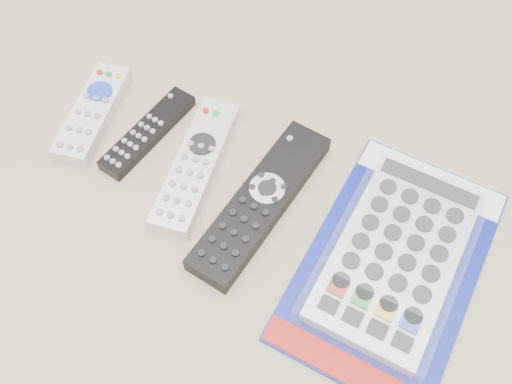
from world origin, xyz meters
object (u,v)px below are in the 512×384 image
at_px(remote_small_grey, 93,113).
at_px(remote_silver_dvd, 196,164).
at_px(remote_slim_black, 147,132).
at_px(jumbo_remote_packaged, 396,255).
at_px(remote_large_black, 261,202).

bearing_deg(remote_small_grey, remote_silver_dvd, -15.85).
distance_m(remote_slim_black, jumbo_remote_packaged, 0.38).
xyz_separation_m(remote_silver_dvd, remote_large_black, (0.10, -0.02, 0.00)).
height_order(remote_small_grey, remote_slim_black, remote_small_grey).
distance_m(remote_slim_black, remote_large_black, 0.20).
height_order(remote_slim_black, jumbo_remote_packaged, jumbo_remote_packaged).
height_order(remote_small_grey, remote_silver_dvd, remote_small_grey).
relative_size(remote_silver_dvd, remote_large_black, 0.84).
relative_size(remote_slim_black, jumbo_remote_packaged, 0.50).
height_order(remote_silver_dvd, remote_large_black, remote_large_black).
relative_size(remote_slim_black, remote_large_black, 0.65).
relative_size(remote_slim_black, remote_silver_dvd, 0.78).
height_order(remote_small_grey, jumbo_remote_packaged, jumbo_remote_packaged).
bearing_deg(remote_silver_dvd, remote_slim_black, 158.74).
distance_m(remote_silver_dvd, jumbo_remote_packaged, 0.29).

